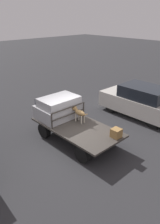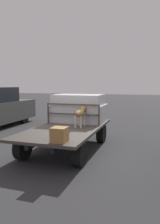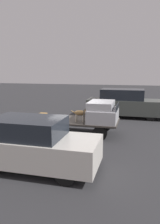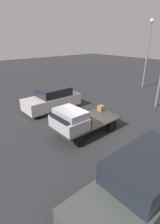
% 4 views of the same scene
% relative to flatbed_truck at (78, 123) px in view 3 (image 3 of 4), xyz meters
% --- Properties ---
extents(ground_plane, '(80.00, 80.00, 0.00)m').
position_rel_flatbed_truck_xyz_m(ground_plane, '(0.00, 0.00, -0.56)').
color(ground_plane, '#2D2D30').
extents(flatbed_truck, '(4.09, 2.03, 0.75)m').
position_rel_flatbed_truck_xyz_m(flatbed_truck, '(0.00, 0.00, 0.00)').
color(flatbed_truck, black).
rests_on(flatbed_truck, ground).
extents(truck_cab, '(1.41, 1.91, 1.01)m').
position_rel_flatbed_truck_xyz_m(truck_cab, '(1.26, 0.00, 0.66)').
color(truck_cab, '#B7B7BC').
rests_on(truck_cab, flatbed_truck).
extents(truck_headboard, '(0.04, 1.91, 0.72)m').
position_rel_flatbed_truck_xyz_m(truck_headboard, '(0.52, 0.00, 0.67)').
color(truck_headboard, '#3D3833').
rests_on(truck_headboard, flatbed_truck).
extents(dog, '(0.99, 0.25, 0.71)m').
position_rel_flatbed_truck_xyz_m(dog, '(0.29, -0.38, 0.64)').
color(dog, beige).
rests_on(dog, flatbed_truck).
extents(cargo_crate, '(0.36, 0.36, 0.36)m').
position_rel_flatbed_truck_xyz_m(cargo_crate, '(-1.76, -0.51, 0.37)').
color(cargo_crate, olive).
rests_on(cargo_crate, flatbed_truck).
extents(parked_sedan, '(4.35, 1.84, 1.74)m').
position_rel_flatbed_truck_xyz_m(parked_sedan, '(-0.43, -4.35, 0.30)').
color(parked_sedan, black).
rests_on(parked_sedan, ground).
extents(parked_pickup_far, '(5.33, 1.85, 1.99)m').
position_rel_flatbed_truck_xyz_m(parked_pickup_far, '(2.10, 4.86, 0.41)').
color(parked_pickup_far, black).
rests_on(parked_pickup_far, ground).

